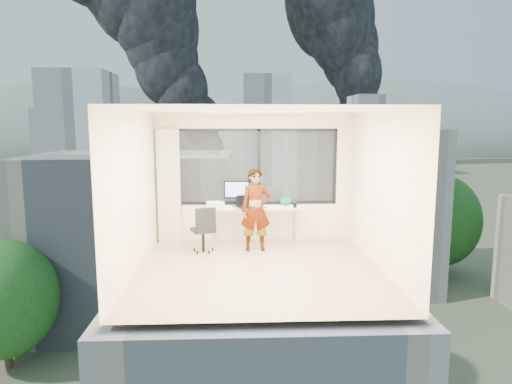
{
  "coord_description": "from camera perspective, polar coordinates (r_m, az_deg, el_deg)",
  "views": [
    {
      "loc": [
        -0.35,
        -7.12,
        2.37
      ],
      "look_at": [
        0.0,
        1.0,
        1.15
      ],
      "focal_mm": 31.36,
      "sensor_mm": 36.0,
      "label": 1
    }
  ],
  "objects": [
    {
      "name": "cellphone",
      "position": [
        8.86,
        1.12,
        -1.95
      ],
      "size": [
        0.13,
        0.09,
        0.01
      ],
      "primitive_type": "cube",
      "rotation": [
        0.0,
        0.0,
        -0.33
      ],
      "color": "black",
      "rests_on": "desk"
    },
    {
      "name": "ceiling",
      "position": [
        7.13,
        0.35,
        10.4
      ],
      "size": [
        4.0,
        4.0,
        0.01
      ],
      "primitive_type": "cube",
      "color": "white",
      "rests_on": "ground"
    },
    {
      "name": "desk",
      "position": [
        9.0,
        -0.18,
        -4.26
      ],
      "size": [
        1.8,
        0.6,
        0.75
      ],
      "primitive_type": "cube",
      "color": "#D1B98C",
      "rests_on": "floor"
    },
    {
      "name": "chair",
      "position": [
        8.46,
        -6.77,
        -4.67
      ],
      "size": [
        0.59,
        0.59,
        0.89
      ],
      "primitive_type": null,
      "rotation": [
        0.0,
        0.0,
        0.36
      ],
      "color": "black",
      "rests_on": "floor"
    },
    {
      "name": "near_bldg_b",
      "position": [
        47.52,
        12.66,
        -1.84
      ],
      "size": [
        14.0,
        13.0,
        16.0
      ],
      "primitive_type": "cube",
      "color": "beige",
      "rests_on": "exterior_ground"
    },
    {
      "name": "monitor",
      "position": [
        9.01,
        -2.46,
        -0.14
      ],
      "size": [
        0.53,
        0.17,
        0.52
      ],
      "primitive_type": null,
      "rotation": [
        0.0,
        0.0,
        -0.1
      ],
      "color": "black",
      "rests_on": "desk"
    },
    {
      "name": "near_bldg_a",
      "position": [
        39.24,
        -15.19,
        -5.6
      ],
      "size": [
        16.0,
        12.0,
        14.0
      ],
      "primitive_type": "cube",
      "color": "#EDE0C6",
      "rests_on": "exterior_ground"
    },
    {
      "name": "person",
      "position": [
        8.44,
        -0.02,
        -2.31
      ],
      "size": [
        0.59,
        0.41,
        1.56
      ],
      "primitive_type": "imported",
      "rotation": [
        0.0,
        0.0,
        0.06
      ],
      "color": "#2D2D33",
      "rests_on": "floor"
    },
    {
      "name": "wall_front",
      "position": [
        5.24,
        1.4,
        -3.23
      ],
      "size": [
        4.0,
        0.01,
        2.6
      ],
      "primitive_type": "cube",
      "color": "#FBEDC2",
      "rests_on": "ground"
    },
    {
      "name": "wall_right",
      "position": [
        7.57,
        15.65,
        0.1
      ],
      "size": [
        0.01,
        4.0,
        2.6
      ],
      "primitive_type": "cube",
      "color": "#FBEDC2",
      "rests_on": "ground"
    },
    {
      "name": "window_wall",
      "position": [
        9.16,
        0.05,
        3.25
      ],
      "size": [
        3.3,
        0.16,
        1.55
      ],
      "primitive_type": null,
      "color": "black",
      "rests_on": "ground"
    },
    {
      "name": "laptop",
      "position": [
        8.84,
        -1.22,
        -1.31
      ],
      "size": [
        0.43,
        0.44,
        0.22
      ],
      "primitive_type": null,
      "rotation": [
        0.0,
        0.0,
        0.32
      ],
      "color": "black",
      "rests_on": "desk"
    },
    {
      "name": "tree_c",
      "position": [
        53.37,
        22.44,
        -4.44
      ],
      "size": [
        8.4,
        8.4,
        10.0
      ],
      "primitive_type": null,
      "color": "#1A4D19",
      "rests_on": "exterior_ground"
    },
    {
      "name": "wall_left",
      "position": [
        7.38,
        -15.36,
        -0.09
      ],
      "size": [
        0.01,
        4.0,
        2.6
      ],
      "primitive_type": "cube",
      "color": "#FBEDC2",
      "rests_on": "ground"
    },
    {
      "name": "smoke_plume_b",
      "position": [
        187.19,
        15.36,
        15.78
      ],
      "size": [
        30.0,
        18.0,
        70.0
      ],
      "primitive_type": null,
      "color": "black",
      "rests_on": "exterior_ground"
    },
    {
      "name": "hill_a",
      "position": [
        348.7,
        -22.61,
        5.17
      ],
      "size": [
        288.0,
        216.0,
        90.0
      ],
      "primitive_type": "ellipsoid",
      "color": "slate",
      "rests_on": "exterior_ground"
    },
    {
      "name": "far_tower_d",
      "position": [
        168.14,
        -23.36,
        5.99
      ],
      "size": [
        16.0,
        14.0,
        22.0
      ],
      "primitive_type": "cube",
      "color": "silver",
      "rests_on": "exterior_ground"
    },
    {
      "name": "floor",
      "position": [
        7.51,
        0.33,
        -9.86
      ],
      "size": [
        4.0,
        4.0,
        0.01
      ],
      "primitive_type": "cube",
      "color": "#D7B48B",
      "rests_on": "ground"
    },
    {
      "name": "tree_a",
      "position": [
        35.29,
        -29.42,
        -13.14
      ],
      "size": [
        7.0,
        7.0,
        8.0
      ],
      "primitive_type": null,
      "color": "#1A4D19",
      "rests_on": "exterior_ground"
    },
    {
      "name": "far_tower_b",
      "position": [
        127.4,
        1.32,
        7.89
      ],
      "size": [
        13.0,
        13.0,
        30.0
      ],
      "primitive_type": "cube",
      "color": "silver",
      "rests_on": "exterior_ground"
    },
    {
      "name": "pen_cup",
      "position": [
        8.9,
        5.0,
        -1.66
      ],
      "size": [
        0.1,
        0.1,
        0.1
      ],
      "primitive_type": "cylinder",
      "rotation": [
        0.0,
        0.0,
        0.24
      ],
      "color": "black",
      "rests_on": "desk"
    },
    {
      "name": "far_tower_c",
      "position": [
        153.98,
        14.79,
        6.98
      ],
      "size": [
        15.0,
        15.0,
        26.0
      ],
      "primitive_type": "cube",
      "color": "silver",
      "rests_on": "exterior_ground"
    },
    {
      "name": "handbag",
      "position": [
        9.12,
        3.83,
        -1.15
      ],
      "size": [
        0.23,
        0.12,
        0.18
      ],
      "primitive_type": "ellipsoid",
      "rotation": [
        0.0,
        0.0,
        0.03
      ],
      "color": "#0D4F40",
      "rests_on": "desk"
    },
    {
      "name": "smoke_plume_a",
      "position": [
        161.62,
        -6.25,
        21.56
      ],
      "size": [
        40.0,
        24.0,
        90.0
      ],
      "primitive_type": null,
      "color": "black",
      "rests_on": "exterior_ground"
    },
    {
      "name": "exterior_ground",
      "position": [
        128.16,
        -2.27,
        1.17
      ],
      "size": [
        400.0,
        400.0,
        0.04
      ],
      "primitive_type": "cube",
      "color": "#515B3D",
      "rests_on": "ground"
    },
    {
      "name": "game_console",
      "position": [
        9.15,
        -5.25,
        -1.44
      ],
      "size": [
        0.39,
        0.35,
        0.08
      ],
      "primitive_type": "cube",
      "rotation": [
        0.0,
        0.0,
        0.25
      ],
      "color": "white",
      "rests_on": "desk"
    },
    {
      "name": "curtain",
      "position": [
        9.18,
        -11.03,
        0.74
      ],
      "size": [
        0.45,
        0.14,
        2.3
      ],
      "primitive_type": "cube",
      "color": "beige",
      "rests_on": "floor"
    },
    {
      "name": "tree_b",
      "position": [
        28.12,
        6.97,
        -16.52
      ],
      "size": [
        7.6,
        7.6,
        9.0
      ],
      "primitive_type": null,
      "color": "#1A4D19",
      "rests_on": "exterior_ground"
    },
    {
      "name": "hill_b",
      "position": [
        342.55,
        14.66,
        5.5
      ],
      "size": [
        300.0,
        220.0,
        96.0
      ],
      "primitive_type": "ellipsoid",
      "color": "slate",
      "rests_on": "exterior_ground"
    },
    {
      "name": "far_tower_a",
      "position": [
        107.86,
        -21.34,
        6.68
      ],
      "size": [
        14.0,
        14.0,
        28.0
      ],
      "primitive_type": "cube",
      "color": "silver",
      "rests_on": "exterior_ground"
    }
  ]
}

